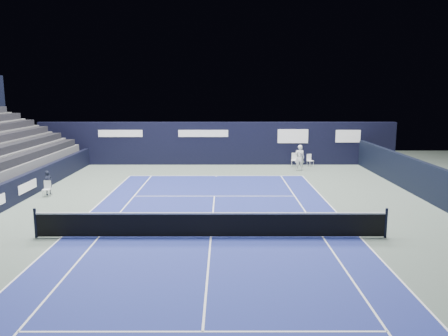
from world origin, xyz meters
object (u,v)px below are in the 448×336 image
object	(u,v)px
tennis_net	(211,224)
tennis_player	(300,158)
folding_chair_back_a	(294,157)
line_judge_chair	(47,188)
folding_chair_back_b	(310,159)

from	to	relation	value
tennis_net	tennis_player	bearing A→B (deg)	67.88
folding_chair_back_a	line_judge_chair	xyz separation A→B (m)	(-14.09, -9.26, -0.17)
folding_chair_back_b	tennis_net	bearing A→B (deg)	-137.24
line_judge_chair	folding_chair_back_b	bearing A→B (deg)	32.27
folding_chair_back_a	tennis_player	size ratio (longest dim) A/B	0.54
folding_chair_back_b	line_judge_chair	size ratio (longest dim) A/B	1.07
tennis_net	line_judge_chair	bearing A→B (deg)	143.23
tennis_net	folding_chair_back_a	bearing A→B (deg)	70.39
folding_chair_back_b	tennis_net	xyz separation A→B (m)	(-6.66, -15.58, 0.01)
folding_chair_back_b	folding_chair_back_a	bearing A→B (deg)	153.47
folding_chair_back_b	tennis_net	world-z (taller)	tennis_net
tennis_player	tennis_net	bearing A→B (deg)	-112.12
folding_chair_back_a	line_judge_chair	bearing A→B (deg)	-132.47
folding_chair_back_b	tennis_player	bearing A→B (deg)	-144.65
folding_chair_back_b	line_judge_chair	distance (m)	17.76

